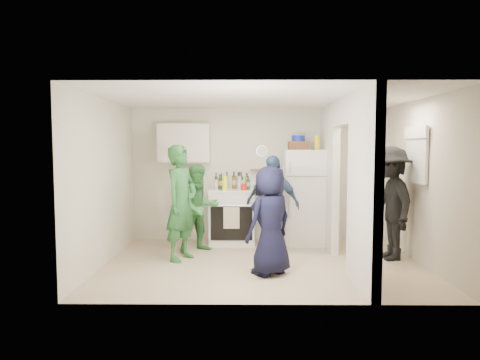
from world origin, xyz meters
The scene contains 39 objects.
floor centered at (0.00, 0.00, 0.00)m, with size 4.80×4.80×0.00m, color tan.
wall_back centered at (0.00, 1.70, 1.25)m, with size 4.80×4.80×0.00m, color silver.
wall_front centered at (0.00, -1.70, 1.25)m, with size 4.80×4.80×0.00m, color silver.
wall_left centered at (-2.40, 0.00, 1.25)m, with size 3.40×3.40×0.00m, color silver.
wall_right centered at (2.40, 0.00, 1.25)m, with size 3.40×3.40×0.00m, color silver.
ceiling centered at (0.00, 0.00, 2.50)m, with size 4.80×4.80×0.00m, color white.
partition_pier_back centered at (1.20, 1.10, 1.25)m, with size 0.12×1.20×2.50m, color silver.
partition_pier_front centered at (1.20, -1.10, 1.25)m, with size 0.12×1.20×2.50m, color silver.
partition_header centered at (1.20, 0.00, 2.30)m, with size 0.12×1.00×0.40m, color silver.
stove centered at (-0.51, 1.37, 0.50)m, with size 0.85×0.70×1.01m, color white.
upper_cabinet centered at (-1.40, 1.52, 1.85)m, with size 0.95×0.34×0.70m, color silver.
fridge centered at (0.79, 1.34, 0.86)m, with size 0.71×0.69×1.73m, color white.
wicker_basket centered at (0.69, 1.39, 1.80)m, with size 0.35×0.25×0.15m, color brown.
blue_bowl centered at (0.69, 1.39, 1.93)m, with size 0.24×0.24×0.11m, color #152696.
yellow_cup_stack_top centered at (1.01, 1.24, 1.85)m, with size 0.09×0.09×0.25m, color yellow.
wall_clock centered at (0.05, 1.68, 1.70)m, with size 0.22×0.22×0.03m, color white.
spice_shelf centered at (0.00, 1.65, 1.35)m, with size 0.35×0.08×0.03m, color olive.
nook_window centered at (2.38, 0.20, 1.65)m, with size 0.03×0.70×0.80m, color black.
nook_window_frame centered at (2.36, 0.20, 1.65)m, with size 0.04×0.76×0.86m, color white.
nook_valance centered at (2.34, 0.20, 2.00)m, with size 0.04×0.82×0.18m, color white.
yellow_cup_stack_stove centered at (-0.63, 1.15, 1.13)m, with size 0.09×0.09×0.25m, color #F3FF15.
red_cup centered at (-0.29, 1.17, 1.07)m, with size 0.09×0.09×0.12m, color red.
person_green_left centered at (-1.27, 0.23, 0.91)m, with size 0.66×0.43×1.81m, color #2A692D.
person_green_center centered at (-1.05, 0.79, 0.74)m, with size 0.72×0.56×1.48m, color #3A853C.
person_denim centered at (0.18, 0.74, 0.82)m, with size 0.96×0.40×1.64m, color #3C4F83.
person_navy centered at (0.07, -0.54, 0.76)m, with size 0.74×0.48×1.52m, color black.
person_nook centered at (2.01, 0.30, 0.89)m, with size 1.15×0.66×1.79m, color black.
bottle_a centered at (-0.81, 1.48, 1.16)m, with size 0.06×0.06×0.30m, color brown.
bottle_b centered at (-0.70, 1.27, 1.16)m, with size 0.06×0.06×0.29m, color #194B23.
bottle_c centered at (-0.61, 1.54, 1.16)m, with size 0.06×0.06×0.31m, color #9EA7AB.
bottle_d centered at (-0.47, 1.33, 1.16)m, with size 0.07×0.07×0.30m, color brown.
bottle_e centered at (-0.40, 1.54, 1.16)m, with size 0.07×0.07×0.30m, color #A7ADB9.
bottle_f centered at (-0.34, 1.40, 1.16)m, with size 0.08×0.08×0.31m, color #153513.
bottle_g centered at (-0.24, 1.49, 1.15)m, with size 0.08×0.08×0.29m, color #9D9533.
bottle_h centered at (-0.79, 1.23, 1.13)m, with size 0.07×0.07×0.25m, color #ADB6BA.
bottle_i centered at (-0.48, 1.46, 1.17)m, with size 0.08×0.08×0.32m, color #57290E.
bottle_j centered at (-0.22, 1.28, 1.13)m, with size 0.07×0.07×0.25m, color #1E5921.
bottle_k centered at (-0.74, 1.41, 1.14)m, with size 0.06×0.06×0.27m, color brown.
bottle_l centered at (-0.38, 1.23, 1.17)m, with size 0.08×0.08×0.33m, color #A1A5B2.
Camera 1 is at (-0.29, -6.40, 1.77)m, focal length 32.00 mm.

